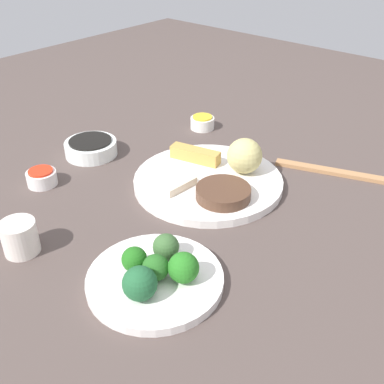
{
  "coord_description": "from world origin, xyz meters",
  "views": [
    {
      "loc": [
        -0.57,
        -0.48,
        0.5
      ],
      "look_at": [
        -0.04,
        -0.03,
        0.06
      ],
      "focal_mm": 43.41,
      "sensor_mm": 36.0,
      "label": 1
    }
  ],
  "objects_px": {
    "sauce_ramekin_hot_mustard": "(202,123)",
    "chopsticks_pair": "(331,171)",
    "sauce_ramekin_sweet_and_sour": "(42,178)",
    "teacup": "(20,237)",
    "main_plate": "(208,181)",
    "soy_sauce_bowl": "(91,148)",
    "broccoli_plate": "(155,280)"
  },
  "relations": [
    {
      "from": "teacup",
      "to": "sauce_ramekin_hot_mustard",
      "type": "bearing_deg",
      "value": 8.54
    },
    {
      "from": "broccoli_plate",
      "to": "main_plate",
      "type": "bearing_deg",
      "value": 23.55
    },
    {
      "from": "sauce_ramekin_sweet_and_sour",
      "to": "chopsticks_pair",
      "type": "relative_size",
      "value": 0.26
    },
    {
      "from": "sauce_ramekin_sweet_and_sour",
      "to": "teacup",
      "type": "relative_size",
      "value": 1.03
    },
    {
      "from": "chopsticks_pair",
      "to": "soy_sauce_bowl",
      "type": "bearing_deg",
      "value": 121.57
    },
    {
      "from": "soy_sauce_bowl",
      "to": "main_plate",
      "type": "bearing_deg",
      "value": -76.15
    },
    {
      "from": "broccoli_plate",
      "to": "sauce_ramekin_hot_mustard",
      "type": "bearing_deg",
      "value": 32.4
    },
    {
      "from": "sauce_ramekin_hot_mustard",
      "to": "sauce_ramekin_sweet_and_sour",
      "type": "height_order",
      "value": "same"
    },
    {
      "from": "main_plate",
      "to": "soy_sauce_bowl",
      "type": "xyz_separation_m",
      "value": [
        -0.07,
        0.27,
        0.01
      ]
    },
    {
      "from": "soy_sauce_bowl",
      "to": "sauce_ramekin_sweet_and_sour",
      "type": "xyz_separation_m",
      "value": [
        -0.14,
        -0.03,
        -0.0
      ]
    },
    {
      "from": "soy_sauce_bowl",
      "to": "chopsticks_pair",
      "type": "distance_m",
      "value": 0.51
    },
    {
      "from": "chopsticks_pair",
      "to": "sauce_ramekin_sweet_and_sour",
      "type": "bearing_deg",
      "value": 135.05
    },
    {
      "from": "soy_sauce_bowl",
      "to": "teacup",
      "type": "distance_m",
      "value": 0.34
    },
    {
      "from": "soy_sauce_bowl",
      "to": "sauce_ramekin_hot_mustard",
      "type": "relative_size",
      "value": 1.94
    },
    {
      "from": "sauce_ramekin_sweet_and_sour",
      "to": "chopsticks_pair",
      "type": "bearing_deg",
      "value": -44.95
    },
    {
      "from": "main_plate",
      "to": "teacup",
      "type": "distance_m",
      "value": 0.36
    },
    {
      "from": "main_plate",
      "to": "teacup",
      "type": "xyz_separation_m",
      "value": [
        -0.35,
        0.1,
        0.02
      ]
    },
    {
      "from": "broccoli_plate",
      "to": "teacup",
      "type": "bearing_deg",
      "value": 111.92
    },
    {
      "from": "sauce_ramekin_hot_mustard",
      "to": "chopsticks_pair",
      "type": "xyz_separation_m",
      "value": [
        0.0,
        -0.34,
        -0.01
      ]
    },
    {
      "from": "main_plate",
      "to": "broccoli_plate",
      "type": "xyz_separation_m",
      "value": [
        -0.27,
        -0.12,
        -0.0
      ]
    },
    {
      "from": "broccoli_plate",
      "to": "sauce_ramekin_hot_mustard",
      "type": "xyz_separation_m",
      "value": [
        0.46,
        0.29,
        0.01
      ]
    },
    {
      "from": "soy_sauce_bowl",
      "to": "teacup",
      "type": "bearing_deg",
      "value": -147.78
    },
    {
      "from": "broccoli_plate",
      "to": "sauce_ramekin_sweet_and_sour",
      "type": "height_order",
      "value": "sauce_ramekin_sweet_and_sour"
    },
    {
      "from": "soy_sauce_bowl",
      "to": "sauce_ramekin_sweet_and_sour",
      "type": "relative_size",
      "value": 1.94
    },
    {
      "from": "teacup",
      "to": "chopsticks_pair",
      "type": "bearing_deg",
      "value": -25.06
    },
    {
      "from": "teacup",
      "to": "chopsticks_pair",
      "type": "xyz_separation_m",
      "value": [
        0.55,
        -0.26,
        -0.02
      ]
    },
    {
      "from": "soy_sauce_bowl",
      "to": "chopsticks_pair",
      "type": "relative_size",
      "value": 0.5
    },
    {
      "from": "teacup",
      "to": "chopsticks_pair",
      "type": "relative_size",
      "value": 0.25
    },
    {
      "from": "main_plate",
      "to": "sauce_ramekin_sweet_and_sour",
      "type": "xyz_separation_m",
      "value": [
        -0.21,
        0.25,
        0.01
      ]
    },
    {
      "from": "sauce_ramekin_hot_mustard",
      "to": "teacup",
      "type": "xyz_separation_m",
      "value": [
        -0.55,
        -0.08,
        0.01
      ]
    },
    {
      "from": "main_plate",
      "to": "sauce_ramekin_hot_mustard",
      "type": "xyz_separation_m",
      "value": [
        0.2,
        0.18,
        0.01
      ]
    },
    {
      "from": "main_plate",
      "to": "broccoli_plate",
      "type": "height_order",
      "value": "main_plate"
    }
  ]
}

